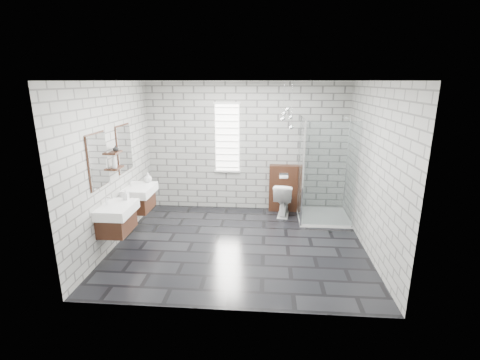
# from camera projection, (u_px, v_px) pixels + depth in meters

# --- Properties ---
(floor) EXTENTS (4.20, 3.60, 0.02)m
(floor) POSITION_uv_depth(u_px,v_px,m) (239.00, 244.00, 5.98)
(floor) COLOR black
(floor) RESTS_ON ground
(ceiling) EXTENTS (4.20, 3.60, 0.02)m
(ceiling) POSITION_uv_depth(u_px,v_px,m) (239.00, 80.00, 5.23)
(ceiling) COLOR white
(ceiling) RESTS_ON wall_back
(wall_back) EXTENTS (4.20, 0.02, 2.70)m
(wall_back) POSITION_uv_depth(u_px,v_px,m) (246.00, 147.00, 7.34)
(wall_back) COLOR #A0A09B
(wall_back) RESTS_ON floor
(wall_front) EXTENTS (4.20, 0.02, 2.70)m
(wall_front) POSITION_uv_depth(u_px,v_px,m) (226.00, 207.00, 3.87)
(wall_front) COLOR #A0A09B
(wall_front) RESTS_ON floor
(wall_left) EXTENTS (0.02, 3.60, 2.70)m
(wall_left) POSITION_uv_depth(u_px,v_px,m) (113.00, 165.00, 5.76)
(wall_left) COLOR #A0A09B
(wall_left) RESTS_ON floor
(wall_right) EXTENTS (0.02, 3.60, 2.70)m
(wall_right) POSITION_uv_depth(u_px,v_px,m) (373.00, 170.00, 5.44)
(wall_right) COLOR #A0A09B
(wall_right) RESTS_ON floor
(vanity_left) EXTENTS (0.47, 0.70, 1.57)m
(vanity_left) POSITION_uv_depth(u_px,v_px,m) (115.00, 211.00, 5.40)
(vanity_left) COLOR #3D2012
(vanity_left) RESTS_ON wall_left
(vanity_right) EXTENTS (0.47, 0.70, 1.57)m
(vanity_right) POSITION_uv_depth(u_px,v_px,m) (138.00, 191.00, 6.35)
(vanity_right) COLOR #3D2012
(vanity_right) RESTS_ON wall_left
(shelf_lower) EXTENTS (0.14, 0.30, 0.03)m
(shelf_lower) POSITION_uv_depth(u_px,v_px,m) (116.00, 168.00, 5.72)
(shelf_lower) COLOR #3D2012
(shelf_lower) RESTS_ON wall_left
(shelf_upper) EXTENTS (0.14, 0.30, 0.03)m
(shelf_upper) POSITION_uv_depth(u_px,v_px,m) (115.00, 152.00, 5.65)
(shelf_upper) COLOR #3D2012
(shelf_upper) RESTS_ON wall_left
(window) EXTENTS (0.56, 0.05, 1.48)m
(window) POSITION_uv_depth(u_px,v_px,m) (227.00, 138.00, 7.29)
(window) COLOR white
(window) RESTS_ON wall_back
(cistern_panel) EXTENTS (0.60, 0.20, 1.00)m
(cistern_panel) POSITION_uv_depth(u_px,v_px,m) (283.00, 188.00, 7.41)
(cistern_panel) COLOR #3D2012
(cistern_panel) RESTS_ON floor
(flush_plate) EXTENTS (0.18, 0.01, 0.12)m
(flush_plate) POSITION_uv_depth(u_px,v_px,m) (284.00, 176.00, 7.22)
(flush_plate) COLOR silver
(flush_plate) RESTS_ON cistern_panel
(shower_enclosure) EXTENTS (1.00, 1.00, 2.03)m
(shower_enclosure) POSITION_uv_depth(u_px,v_px,m) (320.00, 197.00, 6.86)
(shower_enclosure) COLOR white
(shower_enclosure) RESTS_ON floor
(pendant_cluster) EXTENTS (0.26, 0.21, 0.90)m
(pendant_cluster) POSITION_uv_depth(u_px,v_px,m) (287.00, 117.00, 6.67)
(pendant_cluster) COLOR silver
(pendant_cluster) RESTS_ON ceiling
(toilet) EXTENTS (0.47, 0.72, 0.69)m
(toilet) POSITION_uv_depth(u_px,v_px,m) (283.00, 199.00, 7.21)
(toilet) COLOR white
(toilet) RESTS_ON floor
(soap_bottle_a) EXTENTS (0.08, 0.09, 0.17)m
(soap_bottle_a) POSITION_uv_depth(u_px,v_px,m) (126.00, 195.00, 5.59)
(soap_bottle_a) COLOR #B2B2B2
(soap_bottle_a) RESTS_ON vanity_left
(soap_bottle_b) EXTENTS (0.15, 0.15, 0.18)m
(soap_bottle_b) POSITION_uv_depth(u_px,v_px,m) (148.00, 177.00, 6.58)
(soap_bottle_b) COLOR #B2B2B2
(soap_bottle_b) RESTS_ON vanity_right
(soap_bottle_c) EXTENTS (0.09, 0.09, 0.21)m
(soap_bottle_c) POSITION_uv_depth(u_px,v_px,m) (114.00, 162.00, 5.61)
(soap_bottle_c) COLOR #B2B2B2
(soap_bottle_c) RESTS_ON shelf_lower
(vase) EXTENTS (0.10, 0.10, 0.10)m
(vase) POSITION_uv_depth(u_px,v_px,m) (116.00, 148.00, 5.65)
(vase) COLOR #B2B2B2
(vase) RESTS_ON shelf_upper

